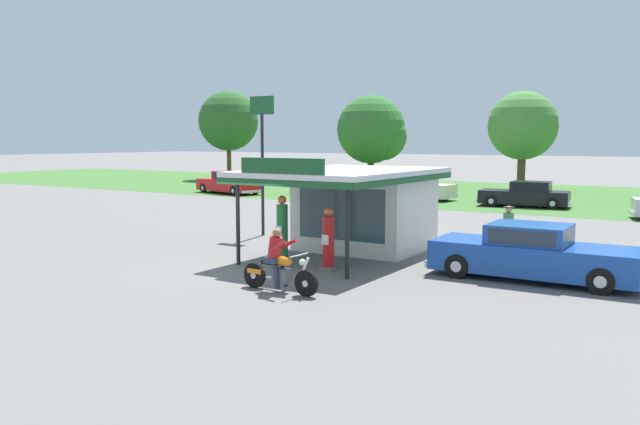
% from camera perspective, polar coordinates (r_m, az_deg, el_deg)
% --- Properties ---
extents(ground_plane, '(300.00, 300.00, 0.00)m').
position_cam_1_polar(ground_plane, '(18.85, -6.19, -4.96)').
color(ground_plane, slate).
extents(grass_verge_strip, '(120.00, 24.00, 0.01)m').
position_cam_1_polar(grass_verge_strip, '(46.08, 17.66, 1.50)').
color(grass_verge_strip, '#3D6B2D').
rests_on(grass_verge_strip, ground).
extents(service_station_kiosk, '(4.66, 6.82, 3.23)m').
position_cam_1_polar(service_station_kiosk, '(21.57, 3.57, 0.87)').
color(service_station_kiosk, silver).
rests_on(service_station_kiosk, ground).
extents(gas_pump_nearside, '(0.44, 0.44, 2.08)m').
position_cam_1_polar(gas_pump_nearside, '(19.25, -3.38, -1.81)').
color(gas_pump_nearside, slate).
rests_on(gas_pump_nearside, ground).
extents(gas_pump_offside, '(0.44, 0.44, 1.82)m').
position_cam_1_polar(gas_pump_offside, '(18.38, 0.75, -2.59)').
color(gas_pump_offside, slate).
rests_on(gas_pump_offside, ground).
extents(motorcycle_with_rider, '(2.27, 0.70, 1.58)m').
position_cam_1_polar(motorcycle_with_rider, '(15.80, -3.71, -4.74)').
color(motorcycle_with_rider, black).
rests_on(motorcycle_with_rider, ground).
extents(featured_classic_sedan, '(5.53, 2.07, 1.49)m').
position_cam_1_polar(featured_classic_sedan, '(18.07, 18.42, -3.56)').
color(featured_classic_sedan, '#19479E').
rests_on(featured_classic_sedan, ground).
extents(parked_car_second_row_spare, '(5.20, 2.17, 1.59)m').
position_cam_1_polar(parked_car_second_row_spare, '(40.98, 8.54, 2.16)').
color(parked_car_second_row_spare, beige).
rests_on(parked_car_second_row_spare, ground).
extents(parked_car_back_row_centre, '(5.45, 3.02, 1.59)m').
position_cam_1_polar(parked_car_back_row_centre, '(43.98, 0.25, 2.51)').
color(parked_car_back_row_centre, '#993819').
rests_on(parked_car_back_row_centre, ground).
extents(parked_car_back_row_centre_right, '(5.15, 2.46, 1.44)m').
position_cam_1_polar(parked_car_back_row_centre_right, '(37.85, 17.79, 1.49)').
color(parked_car_back_row_centre_right, black).
rests_on(parked_car_back_row_centre_right, ground).
extents(parked_car_back_row_far_left, '(5.83, 3.18, 1.57)m').
position_cam_1_polar(parked_car_back_row_far_left, '(45.67, -8.09, 2.57)').
color(parked_car_back_row_far_left, red).
rests_on(parked_car_back_row_far_left, ground).
extents(bystander_strolling_foreground, '(0.35, 0.35, 1.59)m').
position_cam_1_polar(bystander_strolling_foreground, '(21.77, 16.39, -1.39)').
color(bystander_strolling_foreground, brown).
rests_on(bystander_strolling_foreground, ground).
extents(bystander_admiring_sedan, '(0.34, 0.34, 1.78)m').
position_cam_1_polar(bystander_admiring_sedan, '(26.73, 5.05, 0.46)').
color(bystander_admiring_sedan, brown).
rests_on(bystander_admiring_sedan, ground).
extents(tree_oak_centre, '(5.71, 5.71, 8.46)m').
position_cam_1_polar(tree_oak_centre, '(62.55, -8.14, 8.07)').
color(tree_oak_centre, brown).
rests_on(tree_oak_centre, ground).
extents(tree_oak_right, '(4.99, 4.99, 7.30)m').
position_cam_1_polar(tree_oak_right, '(49.11, 17.69, 7.27)').
color(tree_oak_right, brown).
rests_on(tree_oak_right, ground).
extents(tree_oak_distant_spare, '(5.87, 5.72, 7.50)m').
position_cam_1_polar(tree_oak_distant_spare, '(54.24, 4.83, 7.21)').
color(tree_oak_distant_spare, brown).
rests_on(tree_oak_distant_spare, ground).
extents(roadside_pole_sign, '(1.10, 0.12, 5.41)m').
position_cam_1_polar(roadside_pole_sign, '(25.04, -5.16, 6.24)').
color(roadside_pole_sign, black).
rests_on(roadside_pole_sign, ground).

